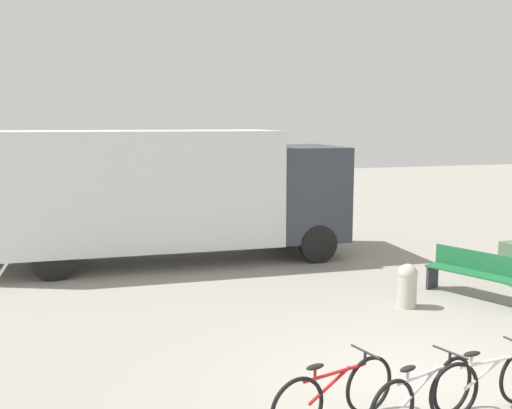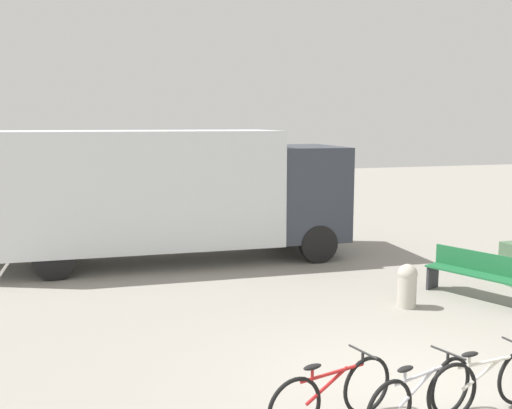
{
  "view_description": "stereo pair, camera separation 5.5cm",
  "coord_description": "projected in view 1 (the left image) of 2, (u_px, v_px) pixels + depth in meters",
  "views": [
    {
      "loc": [
        -3.71,
        -5.46,
        3.17
      ],
      "look_at": [
        -0.43,
        5.02,
        1.58
      ],
      "focal_mm": 40.0,
      "sensor_mm": 36.0,
      "label": 1
    },
    {
      "loc": [
        -3.66,
        -5.48,
        3.17
      ],
      "look_at": [
        -0.43,
        5.02,
        1.58
      ],
      "focal_mm": 40.0,
      "sensor_mm": 36.0,
      "label": 2
    }
  ],
  "objects": [
    {
      "name": "bollard_near_bench",
      "position": [
        407.0,
        284.0,
        9.8
      ],
      "size": [
        0.34,
        0.34,
        0.76
      ],
      "color": "#B2AD9E",
      "rests_on": "ground"
    },
    {
      "name": "ground_plane",
      "position": [
        418.0,
        393.0,
        6.71
      ],
      "size": [
        60.0,
        60.0,
        0.0
      ],
      "primitive_type": "plane",
      "color": "gray"
    },
    {
      "name": "bicycle_near",
      "position": [
        334.0,
        394.0,
        5.95
      ],
      "size": [
        1.58,
        0.55,
        0.74
      ],
      "rotation": [
        0.0,
        0.0,
        0.26
      ],
      "color": "black",
      "rests_on": "ground"
    },
    {
      "name": "bicycle_far",
      "position": [
        489.0,
        382.0,
        6.23
      ],
      "size": [
        1.62,
        0.44,
        0.74
      ],
      "rotation": [
        0.0,
        0.0,
        0.09
      ],
      "color": "black",
      "rests_on": "ground"
    },
    {
      "name": "delivery_truck",
      "position": [
        167.0,
        189.0,
        13.01
      ],
      "size": [
        8.09,
        2.84,
        2.98
      ],
      "rotation": [
        0.0,
        0.0,
        -0.04
      ],
      "color": "silver",
      "rests_on": "ground"
    },
    {
      "name": "bicycle_middle",
      "position": [
        423.0,
        396.0,
        5.91
      ],
      "size": [
        1.56,
        0.6,
        0.74
      ],
      "rotation": [
        0.0,
        0.0,
        0.31
      ],
      "color": "black",
      "rests_on": "ground"
    },
    {
      "name": "park_bench",
      "position": [
        479.0,
        273.0,
        10.26
      ],
      "size": [
        1.11,
        1.92,
        0.84
      ],
      "rotation": [
        0.0,
        0.0,
        1.97
      ],
      "color": "#1E6638",
      "rests_on": "ground"
    }
  ]
}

